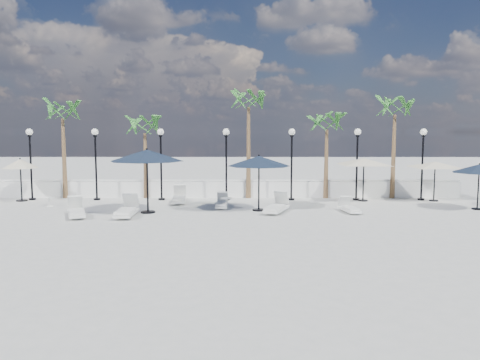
{
  "coord_description": "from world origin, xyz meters",
  "views": [
    {
      "loc": [
        0.82,
        -18.48,
        3.65
      ],
      "look_at": [
        0.75,
        2.48,
        1.5
      ],
      "focal_mm": 35.0,
      "sensor_mm": 36.0,
      "label": 1
    }
  ],
  "objects_px": {
    "lounger_4": "(127,210)",
    "parasol_cream_sq_b": "(364,158)",
    "lounger_5": "(277,207)",
    "parasol_navy_mid": "(259,161)",
    "lounger_3": "(222,203)",
    "parasol_cream_small": "(20,164)",
    "lounger_2": "(76,211)",
    "parasol_navy_right": "(479,169)",
    "parasol_navy_left": "(147,156)",
    "lounger_1": "(179,198)",
    "lounger_6": "(349,208)",
    "parasol_cream_sq_a": "(435,162)"
  },
  "relations": [
    {
      "from": "lounger_1",
      "to": "parasol_cream_small",
      "type": "bearing_deg",
      "value": 170.64
    },
    {
      "from": "lounger_5",
      "to": "parasol_cream_small",
      "type": "bearing_deg",
      "value": -174.55
    },
    {
      "from": "lounger_1",
      "to": "parasol_cream_sq_b",
      "type": "distance_m",
      "value": 9.93
    },
    {
      "from": "parasol_navy_right",
      "to": "parasol_cream_sq_a",
      "type": "height_order",
      "value": "parasol_cream_sq_a"
    },
    {
      "from": "parasol_cream_small",
      "to": "parasol_navy_left",
      "type": "bearing_deg",
      "value": -25.91
    },
    {
      "from": "lounger_1",
      "to": "parasol_cream_sq_a",
      "type": "relative_size",
      "value": 0.48
    },
    {
      "from": "lounger_3",
      "to": "lounger_5",
      "type": "height_order",
      "value": "lounger_5"
    },
    {
      "from": "parasol_navy_mid",
      "to": "parasol_cream_sq_b",
      "type": "height_order",
      "value": "parasol_navy_mid"
    },
    {
      "from": "lounger_6",
      "to": "parasol_navy_right",
      "type": "bearing_deg",
      "value": -0.45
    },
    {
      "from": "lounger_4",
      "to": "parasol_cream_sq_b",
      "type": "xyz_separation_m",
      "value": [
        11.45,
        4.68,
        1.99
      ]
    },
    {
      "from": "lounger_4",
      "to": "parasol_cream_small",
      "type": "relative_size",
      "value": 0.95
    },
    {
      "from": "lounger_5",
      "to": "lounger_3",
      "type": "bearing_deg",
      "value": 172.11
    },
    {
      "from": "lounger_5",
      "to": "lounger_4",
      "type": "bearing_deg",
      "value": -150.79
    },
    {
      "from": "parasol_navy_mid",
      "to": "parasol_cream_sq_a",
      "type": "distance_m",
      "value": 9.95
    },
    {
      "from": "lounger_3",
      "to": "parasol_navy_left",
      "type": "distance_m",
      "value": 4.31
    },
    {
      "from": "parasol_navy_mid",
      "to": "parasol_cream_sq_a",
      "type": "bearing_deg",
      "value": 18.29
    },
    {
      "from": "lounger_1",
      "to": "parasol_navy_mid",
      "type": "distance_m",
      "value": 5.09
    },
    {
      "from": "lounger_2",
      "to": "parasol_navy_left",
      "type": "distance_m",
      "value": 3.87
    },
    {
      "from": "lounger_2",
      "to": "parasol_cream_sq_a",
      "type": "bearing_deg",
      "value": -7.18
    },
    {
      "from": "lounger_6",
      "to": "parasol_navy_mid",
      "type": "xyz_separation_m",
      "value": [
        -4.11,
        0.52,
        2.1
      ]
    },
    {
      "from": "lounger_1",
      "to": "parasol_navy_mid",
      "type": "xyz_separation_m",
      "value": [
        4.03,
        -2.36,
        2.04
      ]
    },
    {
      "from": "lounger_5",
      "to": "parasol_navy_mid",
      "type": "bearing_deg",
      "value": 166.18
    },
    {
      "from": "lounger_6",
      "to": "parasol_navy_left",
      "type": "xyz_separation_m",
      "value": [
        -9.17,
        -0.08,
        2.38
      ]
    },
    {
      "from": "lounger_2",
      "to": "parasol_cream_sq_b",
      "type": "relative_size",
      "value": 0.43
    },
    {
      "from": "lounger_6",
      "to": "parasol_cream_sq_a",
      "type": "bearing_deg",
      "value": 25.8
    },
    {
      "from": "parasol_navy_left",
      "to": "parasol_cream_sq_a",
      "type": "relative_size",
      "value": 0.73
    },
    {
      "from": "parasol_navy_right",
      "to": "parasol_cream_sq_a",
      "type": "distance_m",
      "value": 2.91
    },
    {
      "from": "lounger_3",
      "to": "parasol_navy_left",
      "type": "relative_size",
      "value": 0.51
    },
    {
      "from": "lounger_5",
      "to": "parasol_navy_right",
      "type": "xyz_separation_m",
      "value": [
        9.58,
        0.91,
        1.67
      ]
    },
    {
      "from": "lounger_3",
      "to": "parasol_navy_right",
      "type": "height_order",
      "value": "parasol_navy_right"
    },
    {
      "from": "lounger_2",
      "to": "lounger_3",
      "type": "relative_size",
      "value": 1.24
    },
    {
      "from": "lounger_2",
      "to": "parasol_navy_right",
      "type": "height_order",
      "value": "parasol_navy_right"
    },
    {
      "from": "lounger_5",
      "to": "parasol_navy_mid",
      "type": "relative_size",
      "value": 0.75
    },
    {
      "from": "lounger_2",
      "to": "parasol_cream_sq_a",
      "type": "xyz_separation_m",
      "value": [
        17.39,
        4.78,
        1.83
      ]
    },
    {
      "from": "lounger_1",
      "to": "lounger_5",
      "type": "distance_m",
      "value": 5.63
    },
    {
      "from": "lounger_4",
      "to": "parasol_cream_sq_a",
      "type": "bearing_deg",
      "value": 15.59
    },
    {
      "from": "lounger_4",
      "to": "parasol_navy_left",
      "type": "height_order",
      "value": "parasol_navy_left"
    },
    {
      "from": "parasol_navy_mid",
      "to": "parasol_cream_sq_b",
      "type": "bearing_deg",
      "value": 28.83
    },
    {
      "from": "lounger_4",
      "to": "parasol_navy_mid",
      "type": "bearing_deg",
      "value": 13.6
    },
    {
      "from": "parasol_cream_sq_a",
      "to": "lounger_3",
      "type": "bearing_deg",
      "value": -168.46
    },
    {
      "from": "parasol_navy_mid",
      "to": "parasol_cream_sq_b",
      "type": "xyz_separation_m",
      "value": [
        5.67,
        3.12,
        -0.04
      ]
    },
    {
      "from": "parasol_navy_right",
      "to": "parasol_cream_sq_b",
      "type": "bearing_deg",
      "value": 149.7
    },
    {
      "from": "lounger_6",
      "to": "lounger_5",
      "type": "bearing_deg",
      "value": 171.78
    },
    {
      "from": "parasol_navy_right",
      "to": "parasol_navy_mid",
      "type": "bearing_deg",
      "value": -177.96
    },
    {
      "from": "parasol_cream_sq_b",
      "to": "lounger_6",
      "type": "bearing_deg",
      "value": -113.16
    },
    {
      "from": "lounger_4",
      "to": "lounger_6",
      "type": "bearing_deg",
      "value": 4.49
    },
    {
      "from": "lounger_6",
      "to": "parasol_navy_left",
      "type": "distance_m",
      "value": 9.47
    },
    {
      "from": "lounger_4",
      "to": "parasol_cream_sq_b",
      "type": "bearing_deg",
      "value": 20.73
    },
    {
      "from": "lounger_1",
      "to": "lounger_3",
      "type": "bearing_deg",
      "value": -38.97
    },
    {
      "from": "lounger_3",
      "to": "parasol_cream_small",
      "type": "bearing_deg",
      "value": 169.07
    }
  ]
}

